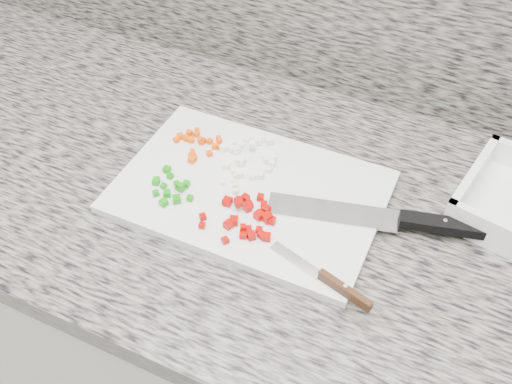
# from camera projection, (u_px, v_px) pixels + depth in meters

# --- Properties ---
(cabinet) EXTENTS (3.92, 0.62, 0.86)m
(cabinet) POSITION_uv_depth(u_px,v_px,m) (273.00, 345.00, 1.23)
(cabinet) COLOR silver
(cabinet) RESTS_ON ground
(countertop) EXTENTS (3.96, 0.64, 0.04)m
(countertop) POSITION_uv_depth(u_px,v_px,m) (279.00, 204.00, 0.90)
(countertop) COLOR slate
(countertop) RESTS_ON cabinet
(cutting_board) EXTENTS (0.40, 0.27, 0.01)m
(cutting_board) POSITION_uv_depth(u_px,v_px,m) (250.00, 192.00, 0.88)
(cutting_board) COLOR white
(cutting_board) RESTS_ON countertop
(carrot_pile) EXTENTS (0.09, 0.08, 0.01)m
(carrot_pile) POSITION_uv_depth(u_px,v_px,m) (197.00, 144.00, 0.94)
(carrot_pile) COLOR #F94F05
(carrot_pile) RESTS_ON cutting_board
(onion_pile) EXTENTS (0.10, 0.11, 0.02)m
(onion_pile) POSITION_uv_depth(u_px,v_px,m) (249.00, 154.00, 0.92)
(onion_pile) COLOR white
(onion_pile) RESTS_ON cutting_board
(green_pepper_pile) EXTENTS (0.08, 0.08, 0.02)m
(green_pepper_pile) POSITION_uv_depth(u_px,v_px,m) (171.00, 187.00, 0.87)
(green_pepper_pile) COLOR #158F0D
(green_pepper_pile) RESTS_ON cutting_board
(red_pepper_pile) EXTENTS (0.11, 0.11, 0.02)m
(red_pepper_pile) POSITION_uv_depth(u_px,v_px,m) (247.00, 216.00, 0.83)
(red_pepper_pile) COLOR #AD0702
(red_pepper_pile) RESTS_ON cutting_board
(garlic_pile) EXTENTS (0.04, 0.05, 0.01)m
(garlic_pile) POSITION_uv_depth(u_px,v_px,m) (235.00, 179.00, 0.89)
(garlic_pile) COLOR #F7F0BF
(garlic_pile) RESTS_ON cutting_board
(chef_knife) EXTENTS (0.32, 0.11, 0.02)m
(chef_knife) POSITION_uv_depth(u_px,v_px,m) (405.00, 220.00, 0.83)
(chef_knife) COLOR silver
(chef_knife) RESTS_ON cutting_board
(paring_knife) EXTENTS (0.16, 0.06, 0.02)m
(paring_knife) POSITION_uv_depth(u_px,v_px,m) (332.00, 282.00, 0.75)
(paring_knife) COLOR silver
(paring_knife) RESTS_ON cutting_board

